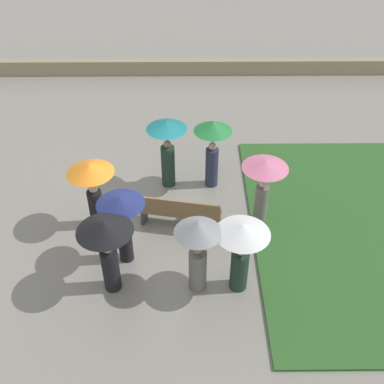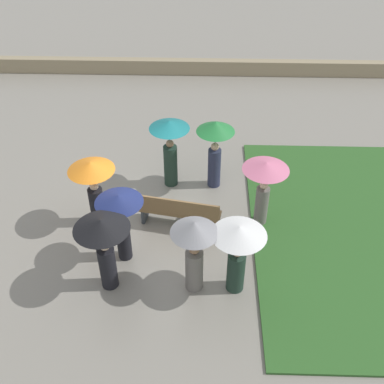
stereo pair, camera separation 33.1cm
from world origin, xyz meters
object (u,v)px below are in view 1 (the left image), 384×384
Objects in this scene: crowd_person_grey at (198,244)px; crowd_person_green at (213,140)px; crowd_person_navy at (122,216)px; crowd_person_orange at (92,182)px; crowd_person_white at (241,245)px; crowd_person_pink at (264,178)px; park_bench at (179,212)px; crowd_person_teal at (167,142)px; crowd_person_black at (107,242)px.

crowd_person_green is at bearing 95.52° from crowd_person_grey.
crowd_person_grey is at bearing 36.32° from crowd_person_navy.
crowd_person_white is at bearing 35.04° from crowd_person_orange.
crowd_person_navy is (3.14, 1.21, -0.05)m from crowd_person_pink.
crowd_person_orange reaches higher than park_bench.
crowd_person_orange is 0.92× the size of crowd_person_teal.
crowd_person_pink is (-3.94, -0.08, 0.03)m from crowd_person_orange.
crowd_person_green is 1.09× the size of crowd_person_navy.
park_bench is 1.09× the size of crowd_person_black.
crowd_person_green is at bearing 117.17° from crowd_person_navy.
crowd_person_green reaches higher than crowd_person_orange.
crowd_person_orange is 2.31m from crowd_person_teal.
crowd_person_green is at bearing 24.05° from crowd_person_pink.
crowd_person_navy is at bearing 98.36° from crowd_person_pink.
crowd_person_white is 2.66m from crowd_person_black.
crowd_person_white is 0.86m from crowd_person_grey.
crowd_person_teal is (1.58, -3.56, 0.09)m from crowd_person_white.
crowd_person_orange is 0.92× the size of crowd_person_green.
crowd_person_pink is 0.93× the size of crowd_person_green.
crowd_person_green is (-0.84, -1.67, 0.93)m from park_bench.
crowd_person_green reaches higher than crowd_person_grey.
crowd_person_white is at bearing 148.52° from crowd_person_pink.
crowd_person_pink is (-1.96, -0.18, 0.85)m from park_bench.
crowd_person_green is 1.06× the size of crowd_person_black.
crowd_person_teal is at bearing 113.95° from crowd_person_grey.
crowd_person_teal is at bearing 109.97° from crowd_person_orange.
crowd_person_navy is (1.59, -0.83, 0.01)m from crowd_person_grey.
park_bench is 2.15m from crowd_person_pink.
crowd_person_grey is (-2.39, 1.96, -0.03)m from crowd_person_orange.
crowd_person_grey is at bearing -154.78° from crowd_person_white.
crowd_person_black is (1.80, 0.00, 0.07)m from crowd_person_grey.
crowd_person_orange is 1.02× the size of crowd_person_white.
park_bench is at bearing 149.89° from crowd_person_white.
crowd_person_grey is at bearing -10.33° from crowd_person_teal.
crowd_person_teal is at bearing 43.54° from crowd_person_pink.
crowd_person_orange is at bearing 174.48° from crowd_person_white.
crowd_person_navy is at bearing -39.37° from crowd_person_teal.
crowd_person_white is 3.90m from crowd_person_teal.
crowd_person_pink is at bearing 85.01° from crowd_person_navy.
park_bench is 1.13× the size of crowd_person_navy.
crowd_person_grey reaches higher than crowd_person_pink.
crowd_person_teal reaches higher than crowd_person_pink.
crowd_person_white reaches higher than park_bench.
crowd_person_pink is at bearing -164.12° from park_bench.
crowd_person_white is (-1.27, 1.87, 0.77)m from park_bench.
crowd_person_black is 1.04× the size of crowd_person_navy.
crowd_person_pink is at bearing -105.26° from crowd_person_green.
crowd_person_white is 2.59m from crowd_person_navy.
crowd_person_grey reaches higher than park_bench.
park_bench is 1.93m from crowd_person_teal.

